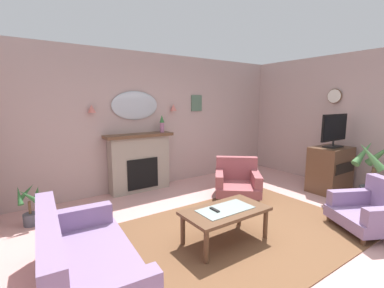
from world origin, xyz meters
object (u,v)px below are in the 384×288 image
at_px(tv_cabinet, 330,169).
at_px(armchair_beside_couch, 237,180).
at_px(wall_mirror, 135,105).
at_px(potted_plant_tall_palm, 374,177).
at_px(fireplace, 140,163).
at_px(tv_flatscreen, 334,130).
at_px(potted_plant_small_fern, 29,207).
at_px(wall_sconce_right, 173,108).
at_px(wall_sconce_left, 92,109).
at_px(wall_clock, 334,96).
at_px(coffee_table, 225,213).
at_px(tv_remote, 215,210).
at_px(mantel_vase_centre, 162,123).
at_px(floral_couch, 79,258).
at_px(armchair_by_coffee_table, 375,210).
at_px(framed_picture, 196,103).

bearing_deg(tv_cabinet, armchair_beside_couch, 153.03).
height_order(wall_mirror, potted_plant_tall_palm, wall_mirror).
height_order(fireplace, tv_flatscreen, tv_flatscreen).
bearing_deg(potted_plant_small_fern, wall_sconce_right, 12.42).
bearing_deg(tv_cabinet, wall_sconce_left, 149.91).
xyz_separation_m(fireplace, potted_plant_tall_palm, (2.95, -3.03, -0.06)).
xyz_separation_m(fireplace, wall_clock, (3.61, -1.90, 1.33)).
xyz_separation_m(coffee_table, armchair_beside_couch, (1.34, 1.17, -0.08)).
bearing_deg(tv_remote, mantel_vase_centre, 76.50).
distance_m(floral_couch, armchair_by_coffee_table, 3.80).
relative_size(mantel_vase_centre, potted_plant_tall_palm, 0.32).
bearing_deg(floral_couch, armchair_beside_couch, 18.81).
distance_m(tv_remote, armchair_by_coffee_table, 2.29).
distance_m(wall_clock, framed_picture, 2.94).
bearing_deg(wall_clock, floral_couch, -174.82).
height_order(framed_picture, potted_plant_small_fern, framed_picture).
bearing_deg(mantel_vase_centre, floral_couch, -132.75).
height_order(wall_sconce_right, potted_plant_small_fern, wall_sconce_right).
bearing_deg(floral_couch, wall_sconce_right, 44.40).
bearing_deg(coffee_table, mantel_vase_centre, 79.93).
relative_size(wall_sconce_left, coffee_table, 0.13).
xyz_separation_m(wall_sconce_left, armchair_beside_couch, (2.25, -1.42, -1.35)).
bearing_deg(armchair_beside_couch, potted_plant_small_fern, 166.55).
bearing_deg(tv_cabinet, wall_sconce_right, 134.51).
relative_size(wall_clock, floral_couch, 0.17).
distance_m(wall_clock, armchair_by_coffee_table, 2.76).
xyz_separation_m(wall_clock, floral_couch, (-5.28, -0.48, -1.58)).
distance_m(coffee_table, armchair_beside_couch, 1.78).
relative_size(tv_remote, floral_couch, 0.09).
bearing_deg(potted_plant_tall_palm, armchair_beside_couch, 132.56).
xyz_separation_m(mantel_vase_centre, wall_mirror, (-0.50, 0.17, 0.36)).
relative_size(wall_clock, tv_cabinet, 0.34).
bearing_deg(tv_cabinet, potted_plant_small_fern, 161.75).
distance_m(wall_sconce_right, tv_flatscreen, 3.25).
bearing_deg(wall_sconce_left, potted_plant_tall_palm, -39.34).
height_order(wall_mirror, wall_sconce_left, wall_mirror).
bearing_deg(potted_plant_small_fern, framed_picture, 11.10).
bearing_deg(coffee_table, wall_clock, 9.61).
bearing_deg(tv_flatscreen, floral_couch, -178.11).
xyz_separation_m(wall_sconce_left, wall_sconce_right, (1.70, 0.00, 0.00)).
relative_size(wall_clock, tv_flatscreen, 0.37).
bearing_deg(tv_remote, framed_picture, 58.76).
relative_size(fireplace, armchair_by_coffee_table, 1.24).
bearing_deg(wall_clock, armchair_beside_couch, 165.65).
height_order(fireplace, armchair_beside_couch, fireplace).
relative_size(framed_picture, potted_plant_tall_palm, 0.32).
height_order(wall_mirror, framed_picture, wall_mirror).
bearing_deg(potted_plant_tall_palm, armchair_by_coffee_table, -156.75).
bearing_deg(wall_mirror, wall_clock, -29.45).
bearing_deg(potted_plant_small_fern, mantel_vase_centre, 11.47).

